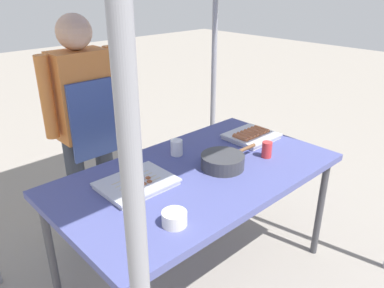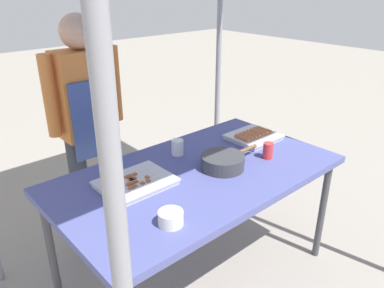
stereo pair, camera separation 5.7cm
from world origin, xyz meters
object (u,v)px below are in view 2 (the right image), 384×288
Objects in this scene: tray_grilled_sausages at (253,136)px; drink_cup_near_edge at (177,147)px; vendor_woman at (87,116)px; condiment_bowl at (171,218)px; cooking_wok at (223,161)px; tray_meat_skewers at (136,183)px; stall_table at (198,179)px; drink_cup_by_wok at (268,151)px.

tray_grilled_sausages is 0.55m from drink_cup_near_edge.
condiment_bowl is at bearing 80.74° from vendor_woman.
condiment_bowl reaches higher than tray_grilled_sausages.
cooking_wok is 0.32m from drink_cup_near_edge.
vendor_woman is (-0.30, 0.56, 0.12)m from drink_cup_near_edge.
drink_cup_near_edge is (0.40, 0.15, 0.03)m from tray_meat_skewers.
cooking_wok is at bearing -18.33° from tray_meat_skewers.
stall_table is 0.18m from cooking_wok.
tray_grilled_sausages is 1.10m from vendor_woman.
tray_grilled_sausages is at bearing 139.06° from vendor_woman.
drink_cup_near_edge reaches higher than tray_meat_skewers.
drink_cup_by_wok is at bearing -122.80° from tray_grilled_sausages.
tray_grilled_sausages is at bearing 57.20° from drink_cup_by_wok.
drink_cup_by_wok is (-0.15, -0.24, 0.03)m from tray_grilled_sausages.
tray_meat_skewers is 0.73m from vendor_woman.
cooking_wok is 4.28× the size of drink_cup_near_edge.
drink_cup_near_edge is at bearing 104.57° from cooking_wok.
cooking_wok is 4.20× the size of drink_cup_by_wok.
vendor_woman is at bearing 113.37° from cooking_wok.
tray_grilled_sausages is (0.58, 0.09, 0.07)m from stall_table.
drink_cup_near_edge is 0.98× the size of drink_cup_by_wok.
condiment_bowl is 1.18× the size of drink_cup_near_edge.
stall_table is 5.15× the size of tray_grilled_sausages.
condiment_bowl is 0.07× the size of vendor_woman.
condiment_bowl is (-0.07, -0.38, 0.02)m from tray_meat_skewers.
vendor_woman is at bearing 80.74° from condiment_bowl.
tray_grilled_sausages is at bearing -0.36° from tray_meat_skewers.
drink_cup_near_edge is at bearing 163.77° from tray_grilled_sausages.
tray_grilled_sausages is 1.07m from condiment_bowl.
tray_meat_skewers is at bearing 179.64° from tray_grilled_sausages.
tray_grilled_sausages is 0.83× the size of tray_meat_skewers.
drink_cup_by_wok is (0.37, -0.39, 0.00)m from drink_cup_near_edge.
drink_cup_near_edge is 0.06× the size of vendor_woman.
cooking_wok reaches higher than stall_table.
cooking_wok is 0.26× the size of vendor_woman.
drink_cup_by_wok is at bearing -19.24° from stall_table.
drink_cup_near_edge is at bearing 20.20° from tray_meat_skewers.
stall_table is 0.37m from tray_meat_skewers.
vendor_woman reaches higher than cooking_wok.
tray_meat_skewers is 0.43m from drink_cup_near_edge.
cooking_wok reaches higher than tray_grilled_sausages.
drink_cup_near_edge reaches higher than condiment_bowl.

